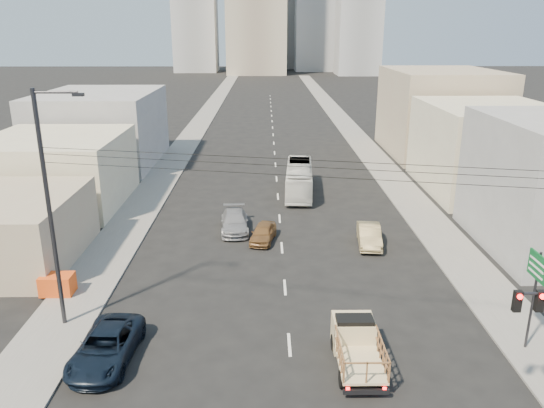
{
  "coord_description": "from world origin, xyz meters",
  "views": [
    {
      "loc": [
        -1.11,
        -20.15,
        14.44
      ],
      "look_at": [
        -0.7,
        13.13,
        3.5
      ],
      "focal_mm": 35.0,
      "sensor_mm": 36.0,
      "label": 1
    }
  ],
  "objects_px": {
    "sedan_tan": "(369,235)",
    "green_sign": "(536,278)",
    "sedan_brown": "(263,233)",
    "flatbed_pickup": "(357,343)",
    "navy_pickup": "(106,347)",
    "streetlamp_left": "(51,206)",
    "city_bus": "(299,179)",
    "crate_stack": "(57,284)",
    "sedan_grey": "(235,222)"
  },
  "relations": [
    {
      "from": "flatbed_pickup",
      "to": "navy_pickup",
      "type": "relative_size",
      "value": 0.84
    },
    {
      "from": "navy_pickup",
      "to": "sedan_brown",
      "type": "height_order",
      "value": "navy_pickup"
    },
    {
      "from": "navy_pickup",
      "to": "city_bus",
      "type": "distance_m",
      "value": 28.32
    },
    {
      "from": "navy_pickup",
      "to": "sedan_tan",
      "type": "distance_m",
      "value": 19.97
    },
    {
      "from": "flatbed_pickup",
      "to": "crate_stack",
      "type": "xyz_separation_m",
      "value": [
        -15.96,
        6.81,
        -0.4
      ]
    },
    {
      "from": "crate_stack",
      "to": "sedan_grey",
      "type": "bearing_deg",
      "value": 46.86
    },
    {
      "from": "green_sign",
      "to": "sedan_brown",
      "type": "bearing_deg",
      "value": 132.23
    },
    {
      "from": "navy_pickup",
      "to": "sedan_tan",
      "type": "height_order",
      "value": "navy_pickup"
    },
    {
      "from": "navy_pickup",
      "to": "crate_stack",
      "type": "height_order",
      "value": "navy_pickup"
    },
    {
      "from": "navy_pickup",
      "to": "sedan_grey",
      "type": "height_order",
      "value": "navy_pickup"
    },
    {
      "from": "city_bus",
      "to": "navy_pickup",
      "type": "bearing_deg",
      "value": -107.65
    },
    {
      "from": "sedan_brown",
      "to": "sedan_tan",
      "type": "height_order",
      "value": "sedan_tan"
    },
    {
      "from": "green_sign",
      "to": "flatbed_pickup",
      "type": "bearing_deg",
      "value": -172.27
    },
    {
      "from": "crate_stack",
      "to": "sedan_tan",
      "type": "bearing_deg",
      "value": 20.76
    },
    {
      "from": "navy_pickup",
      "to": "sedan_tan",
      "type": "xyz_separation_m",
      "value": [
        14.58,
        13.64,
        -0.02
      ]
    },
    {
      "from": "flatbed_pickup",
      "to": "sedan_tan",
      "type": "height_order",
      "value": "flatbed_pickup"
    },
    {
      "from": "flatbed_pickup",
      "to": "sedan_tan",
      "type": "bearing_deg",
      "value": 77.14
    },
    {
      "from": "sedan_tan",
      "to": "sedan_grey",
      "type": "distance_m",
      "value": 10.06
    },
    {
      "from": "flatbed_pickup",
      "to": "sedan_tan",
      "type": "xyz_separation_m",
      "value": [
        3.21,
        14.07,
        -0.38
      ]
    },
    {
      "from": "sedan_grey",
      "to": "crate_stack",
      "type": "height_order",
      "value": "sedan_grey"
    },
    {
      "from": "sedan_grey",
      "to": "streetlamp_left",
      "type": "height_order",
      "value": "streetlamp_left"
    },
    {
      "from": "flatbed_pickup",
      "to": "green_sign",
      "type": "bearing_deg",
      "value": 7.73
    },
    {
      "from": "city_bus",
      "to": "green_sign",
      "type": "distance_m",
      "value": 27.34
    },
    {
      "from": "city_bus",
      "to": "flatbed_pickup",
      "type": "bearing_deg",
      "value": -84.03
    },
    {
      "from": "sedan_tan",
      "to": "green_sign",
      "type": "bearing_deg",
      "value": -63.31
    },
    {
      "from": "navy_pickup",
      "to": "sedan_grey",
      "type": "distance_m",
      "value": 17.28
    },
    {
      "from": "green_sign",
      "to": "navy_pickup",
      "type": "bearing_deg",
      "value": -178.0
    },
    {
      "from": "sedan_brown",
      "to": "crate_stack",
      "type": "height_order",
      "value": "sedan_brown"
    },
    {
      "from": "sedan_tan",
      "to": "streetlamp_left",
      "type": "height_order",
      "value": "streetlamp_left"
    },
    {
      "from": "city_bus",
      "to": "streetlamp_left",
      "type": "bearing_deg",
      "value": -116.12
    },
    {
      "from": "sedan_brown",
      "to": "sedan_grey",
      "type": "relative_size",
      "value": 0.76
    },
    {
      "from": "navy_pickup",
      "to": "city_bus",
      "type": "xyz_separation_m",
      "value": [
        10.41,
        26.33,
        0.64
      ]
    },
    {
      "from": "flatbed_pickup",
      "to": "crate_stack",
      "type": "relative_size",
      "value": 2.45
    },
    {
      "from": "flatbed_pickup",
      "to": "city_bus",
      "type": "xyz_separation_m",
      "value": [
        -0.96,
        26.76,
        0.28
      ]
    },
    {
      "from": "navy_pickup",
      "to": "streetlamp_left",
      "type": "bearing_deg",
      "value": 136.29
    },
    {
      "from": "sedan_tan",
      "to": "crate_stack",
      "type": "relative_size",
      "value": 2.4
    },
    {
      "from": "green_sign",
      "to": "city_bus",
      "type": "bearing_deg",
      "value": 109.67
    },
    {
      "from": "sedan_brown",
      "to": "sedan_grey",
      "type": "distance_m",
      "value": 3.03
    },
    {
      "from": "green_sign",
      "to": "sedan_tan",
      "type": "bearing_deg",
      "value": 111.09
    },
    {
      "from": "streetlamp_left",
      "to": "green_sign",
      "type": "bearing_deg",
      "value": -6.32
    },
    {
      "from": "sedan_brown",
      "to": "sedan_tan",
      "type": "xyz_separation_m",
      "value": [
        7.47,
        -0.78,
        0.08
      ]
    },
    {
      "from": "city_bus",
      "to": "crate_stack",
      "type": "bearing_deg",
      "value": -123.0
    },
    {
      "from": "sedan_brown",
      "to": "sedan_tan",
      "type": "relative_size",
      "value": 0.86
    },
    {
      "from": "flatbed_pickup",
      "to": "crate_stack",
      "type": "bearing_deg",
      "value": 156.9
    },
    {
      "from": "city_bus",
      "to": "crate_stack",
      "type": "height_order",
      "value": "city_bus"
    },
    {
      "from": "city_bus",
      "to": "sedan_brown",
      "type": "bearing_deg",
      "value": -101.56
    },
    {
      "from": "sedan_tan",
      "to": "streetlamp_left",
      "type": "bearing_deg",
      "value": -143.63
    },
    {
      "from": "city_bus",
      "to": "green_sign",
      "type": "relative_size",
      "value": 1.97
    },
    {
      "from": "sedan_grey",
      "to": "streetlamp_left",
      "type": "distance_m",
      "value": 16.56
    },
    {
      "from": "flatbed_pickup",
      "to": "streetlamp_left",
      "type": "xyz_separation_m",
      "value": [
        -14.35,
        3.61,
        5.34
      ]
    }
  ]
}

